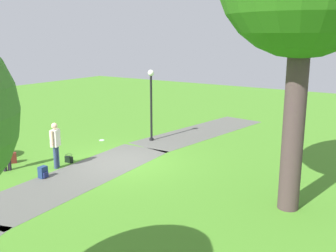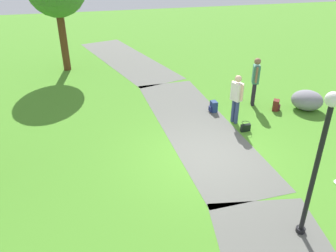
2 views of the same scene
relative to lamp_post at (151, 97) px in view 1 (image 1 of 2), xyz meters
name	(u,v)px [view 1 (image 1 of 2)]	position (x,y,z in m)	size (l,w,h in m)	color
ground_plane	(123,162)	(3.21, 1.01, -2.02)	(48.00, 48.00, 0.00)	#498727
footpath_segment_near	(202,131)	(-2.83, 1.09, -2.02)	(8.25, 3.43, 0.01)	#5A5B54
footpath_segment_mid	(82,175)	(5.12, 0.74, -2.02)	(8.12, 2.76, 0.01)	#5A5B54
lamp_post	(151,97)	(0.00, 0.00, 0.00)	(0.28, 0.28, 3.25)	black
woman_with_handbag	(55,142)	(5.06, -0.59, -1.04)	(0.49, 0.36, 1.69)	navy
man_near_boulder	(5,142)	(6.25, -1.83, -0.96)	(0.49, 0.35, 1.81)	#251D2B
handbag_on_grass	(69,159)	(4.38, -0.70, -1.88)	(0.30, 0.33, 0.31)	black
backpack_by_boulder	(13,158)	(5.59, -2.44, -1.83)	(0.35, 0.35, 0.40)	maroon
spare_backpack_on_lawn	(43,172)	(6.00, -0.17, -1.83)	(0.30, 0.28, 0.40)	navy
frisbee_on_grass	(102,140)	(1.29, -1.90, -2.01)	(0.23, 0.23, 0.02)	white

